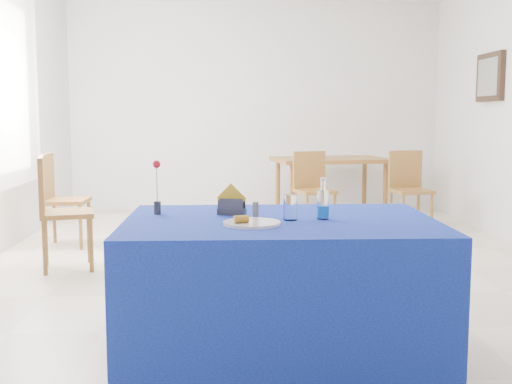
% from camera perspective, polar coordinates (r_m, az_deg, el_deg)
% --- Properties ---
extents(floor, '(7.00, 7.00, 0.00)m').
position_cam_1_polar(floor, '(5.47, 1.32, -6.84)').
color(floor, beige).
rests_on(floor, ground).
extents(room_shell, '(7.00, 7.00, 7.00)m').
position_cam_1_polar(room_shell, '(5.33, 1.38, 11.74)').
color(room_shell, silver).
rests_on(room_shell, ground).
extents(window_pane, '(0.04, 1.50, 1.60)m').
position_cam_1_polar(window_pane, '(6.47, -21.80, 8.64)').
color(window_pane, white).
rests_on(window_pane, room_shell).
extents(curtain, '(0.04, 1.75, 1.85)m').
position_cam_1_polar(curtain, '(6.45, -21.21, 8.67)').
color(curtain, white).
rests_on(curtain, room_shell).
extents(picture_frame, '(0.06, 0.64, 0.52)m').
position_cam_1_polar(picture_frame, '(7.46, 20.11, 9.56)').
color(picture_frame, black).
rests_on(picture_frame, room_shell).
extents(picture_art, '(0.02, 0.52, 0.40)m').
position_cam_1_polar(picture_art, '(7.45, 19.93, 9.58)').
color(picture_art, '#998C66').
rests_on(picture_art, room_shell).
extents(plate, '(0.28, 0.28, 0.01)m').
position_cam_1_polar(plate, '(3.15, -0.38, -2.79)').
color(plate, silver).
rests_on(plate, blue_table).
extents(drinking_glass, '(0.07, 0.07, 0.13)m').
position_cam_1_polar(drinking_glass, '(3.28, 3.07, -1.38)').
color(drinking_glass, white).
rests_on(drinking_glass, blue_table).
extents(salt_shaker, '(0.03, 0.03, 0.08)m').
position_cam_1_polar(salt_shaker, '(3.46, -1.94, -1.32)').
color(salt_shaker, slate).
rests_on(salt_shaker, blue_table).
extents(pepper_shaker, '(0.03, 0.03, 0.08)m').
position_cam_1_polar(pepper_shaker, '(3.35, -0.04, -1.60)').
color(pepper_shaker, slate).
rests_on(pepper_shaker, blue_table).
extents(blue_table, '(1.60, 1.10, 0.76)m').
position_cam_1_polar(blue_table, '(3.40, 2.14, -8.76)').
color(blue_table, navy).
rests_on(blue_table, floor).
extents(water_bottle, '(0.07, 0.07, 0.21)m').
position_cam_1_polar(water_bottle, '(3.33, 5.97, -1.19)').
color(water_bottle, silver).
rests_on(water_bottle, blue_table).
extents(napkin_holder, '(0.16, 0.10, 0.17)m').
position_cam_1_polar(napkin_holder, '(3.46, -2.18, -1.22)').
color(napkin_holder, '#343338').
rests_on(napkin_holder, blue_table).
extents(rose_vase, '(0.04, 0.04, 0.29)m').
position_cam_1_polar(rose_vase, '(3.50, -8.79, 0.22)').
color(rose_vase, '#25252A').
rests_on(rose_vase, blue_table).
extents(oak_table, '(1.52, 1.11, 0.76)m').
position_cam_1_polar(oak_table, '(8.18, 6.63, 2.49)').
color(oak_table, '#95622B').
rests_on(oak_table, floor).
extents(chair_bg_left, '(0.49, 0.49, 0.88)m').
position_cam_1_polar(chair_bg_left, '(7.36, 5.03, 0.70)').
color(chair_bg_left, brown).
rests_on(chair_bg_left, floor).
extents(chair_bg_right, '(0.45, 0.45, 0.89)m').
position_cam_1_polar(chair_bg_right, '(7.51, 13.40, 0.71)').
color(chair_bg_right, brown).
rests_on(chair_bg_right, floor).
extents(chair_win_a, '(0.52, 0.52, 0.95)m').
position_cam_1_polar(chair_win_a, '(5.60, -17.38, -1.09)').
color(chair_win_a, brown).
rests_on(chair_win_a, floor).
extents(chair_win_b, '(0.42, 0.42, 0.92)m').
position_cam_1_polar(chair_win_b, '(6.59, -17.24, -0.11)').
color(chair_win_b, brown).
rests_on(chair_win_b, floor).
extents(banana_pieces, '(0.08, 0.06, 0.04)m').
position_cam_1_polar(banana_pieces, '(3.11, -1.30, -2.42)').
color(banana_pieces, gold).
rests_on(banana_pieces, plate).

